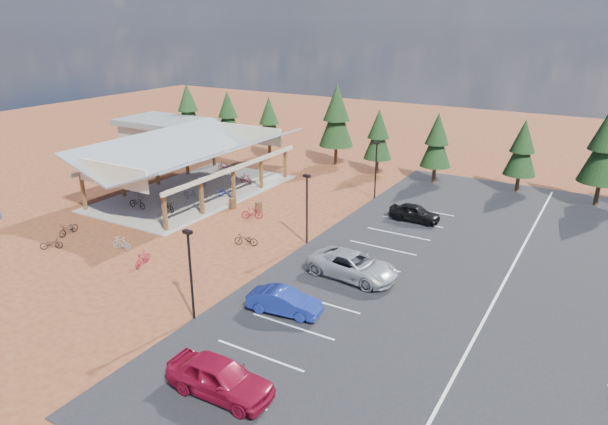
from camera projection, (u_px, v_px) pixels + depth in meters
The scene contains 36 objects.
ground at pixel (234, 239), 39.68m from camera, with size 140.00×140.00×0.00m, color #5D2518.
asphalt_lot at pixel (504, 282), 33.22m from camera, with size 27.00×44.00×0.04m, color black.
concrete_pad at pixel (195, 192), 50.13m from camera, with size 10.60×18.60×0.10m, color gray.
bike_pavilion at pixel (192, 152), 48.85m from camera, with size 11.65×19.40×4.97m.
outbuilding at pixel (166, 135), 65.08m from camera, with size 11.00×7.00×3.90m.
lamp_post_0 at pixel (190, 269), 28.19m from camera, with size 0.50×0.25×5.14m.
lamp_post_1 at pixel (307, 204), 37.89m from camera, with size 0.50×0.25×5.14m.
lamp_post_2 at pixel (376, 166), 47.59m from camera, with size 0.50×0.25×5.14m.
trash_bin_0 at pixel (233, 203), 45.92m from camera, with size 0.60×0.60×0.90m, color #4B301B.
trash_bin_1 at pixel (259, 207), 45.07m from camera, with size 0.60×0.60×0.90m, color #4B301B.
pine_0 at pixel (188, 108), 67.64m from camera, with size 3.28×3.28×7.65m.
pine_1 at pixel (228, 114), 65.12m from camera, with size 3.05×3.05×7.10m.
pine_2 at pixel (269, 121), 61.77m from camera, with size 2.96×2.96×6.89m.
pine_3 at pixel (337, 116), 58.03m from camera, with size 3.74×3.74×8.72m.
pine_4 at pixel (378, 135), 54.88m from camera, with size 2.89×2.89×6.73m.
pine_5 at pixel (437, 141), 51.85m from camera, with size 2.95×2.95×6.87m.
pine_6 at pixel (522, 148), 49.09m from camera, with size 2.91×2.91×6.77m.
pine_7 at pixel (607, 145), 44.97m from camera, with size 3.75×3.75×8.73m.
bike_0 at pixel (137, 203), 45.65m from camera, with size 0.64×1.85×0.97m, color black.
bike_1 at pixel (136, 191), 48.72m from camera, with size 0.42×1.50×0.90m, color gray.
bike_2 at pixel (200, 181), 51.95m from camera, with size 0.61×1.74×0.92m, color #16299B.
bike_3 at pixel (224, 166), 57.16m from camera, with size 0.41×1.47×0.88m, color maroon.
bike_4 at pixel (169, 206), 44.97m from camera, with size 0.58×1.68×0.88m, color black.
bike_5 at pixel (191, 194), 47.69m from camera, with size 0.51×1.79×1.08m, color gray.
bike_6 at pixel (226, 192), 48.47m from camera, with size 0.63×1.80×0.95m, color #232899.
bike_7 at pixel (246, 179), 52.36m from camera, with size 0.47×1.66×1.00m, color maroon.
bike_8 at pixel (69, 229), 40.32m from camera, with size 0.64×1.84×0.97m, color black.
bike_11 at pixel (142, 258), 35.30m from camera, with size 0.48×1.69×1.01m, color maroon.
bike_12 at pixel (51, 244), 37.85m from camera, with size 0.53×1.52×0.80m, color black.
bike_13 at pixel (121, 243), 37.73m from camera, with size 0.45×1.59×0.95m, color #A0A2A8.
bike_15 at pixel (252, 213), 43.51m from camera, with size 0.49×1.75×1.05m, color maroon.
bike_16 at pixel (246, 239), 38.43m from camera, with size 0.60×1.73×0.91m, color black.
car_0 at pixel (220, 377), 23.06m from camera, with size 1.97×4.89×1.67m, color maroon.
car_1 at pixel (284, 302), 29.51m from camera, with size 1.43×4.10×1.35m, color navy.
car_2 at pixel (353, 265), 33.54m from camera, with size 2.64×5.72×1.59m, color #94969B.
car_4 at pixel (415, 213), 42.92m from camera, with size 1.61×4.01×1.37m, color black.
Camera 1 is at (23.12, -28.91, 15.32)m, focal length 32.00 mm.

